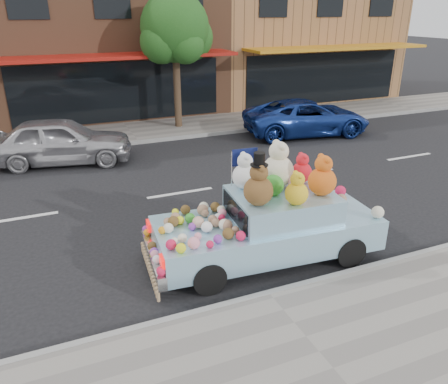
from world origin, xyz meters
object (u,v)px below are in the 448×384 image
street_tree (175,34)px  car_silver (61,141)px  art_car (268,220)px  car_blue (307,117)px

street_tree → car_silver: (-4.71, -2.74, -2.96)m
street_tree → car_silver: street_tree is taller
car_silver → art_car: (3.30, -7.59, 0.09)m
street_tree → car_blue: 5.96m
car_silver → art_car: size_ratio=0.94×
car_silver → car_blue: size_ratio=0.89×
car_blue → car_silver: bearing=98.7°
street_tree → car_silver: size_ratio=1.21×
street_tree → car_blue: street_tree is taller
art_car → street_tree: bearing=86.7°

